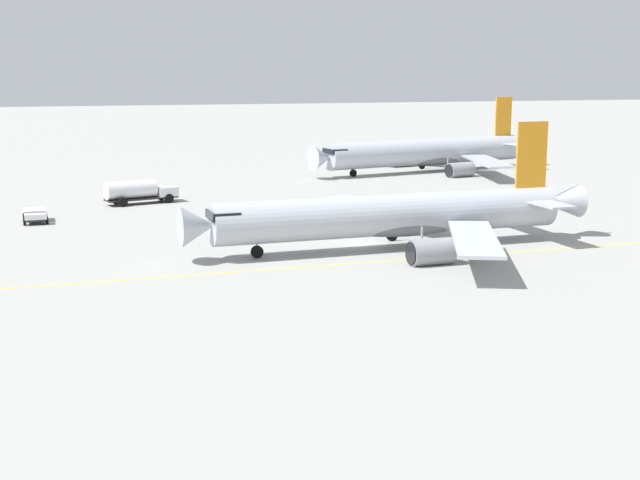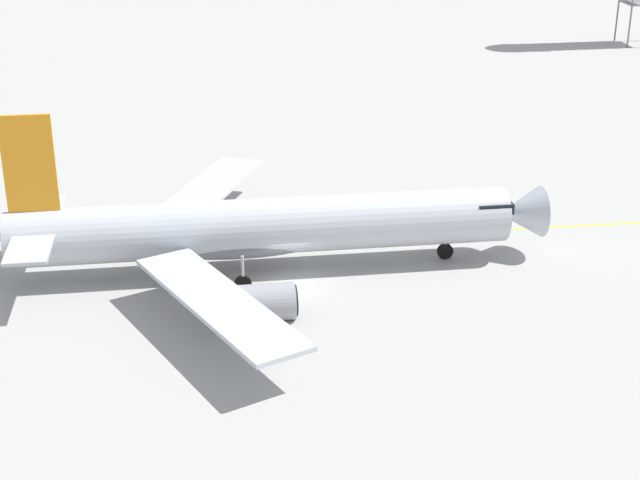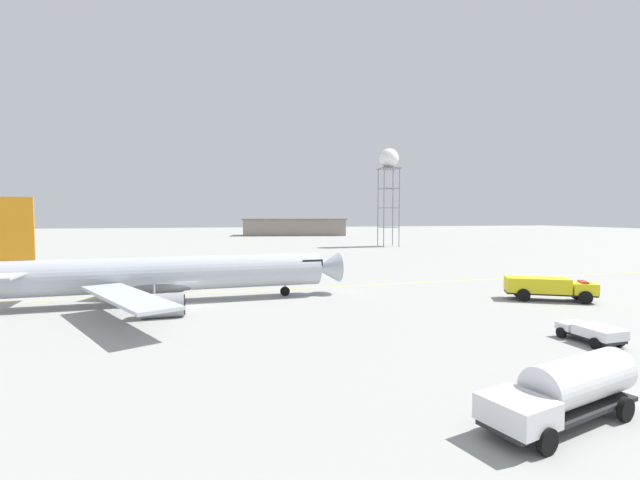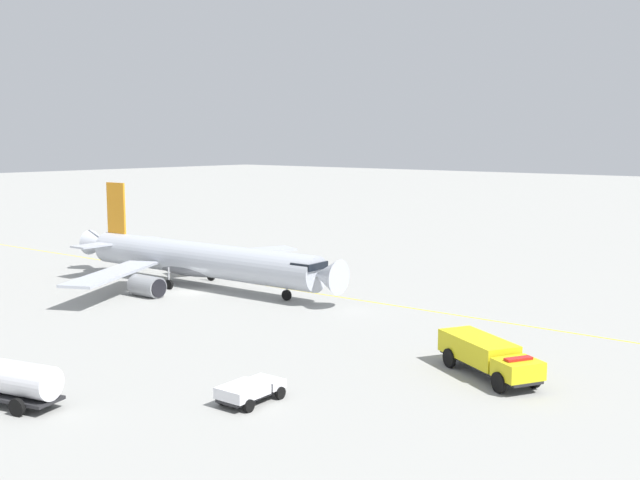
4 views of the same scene
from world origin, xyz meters
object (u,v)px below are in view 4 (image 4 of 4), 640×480
object	(u,v)px
airliner_main	(197,260)
fuel_tanker_truck	(3,380)
pushback_tug_truck	(250,390)
fire_tender_truck	(487,355)

from	to	relation	value
airliner_main	fuel_tanker_truck	world-z (taller)	airliner_main
airliner_main	pushback_tug_truck	xyz separation A→B (m)	(23.25, 32.07, -2.12)
airliner_main	pushback_tug_truck	distance (m)	39.66
fire_tender_truck	fuel_tanker_truck	size ratio (longest dim) A/B	1.04
fire_tender_truck	pushback_tug_truck	distance (m)	17.01
pushback_tug_truck	fuel_tanker_truck	distance (m)	15.41
pushback_tug_truck	fuel_tanker_truck	xyz separation A→B (m)	(10.13, -11.59, 0.76)
airliner_main	fire_tender_truck	world-z (taller)	airliner_main
fire_tender_truck	pushback_tug_truck	world-z (taller)	fire_tender_truck
fuel_tanker_truck	pushback_tug_truck	bearing A→B (deg)	-154.62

